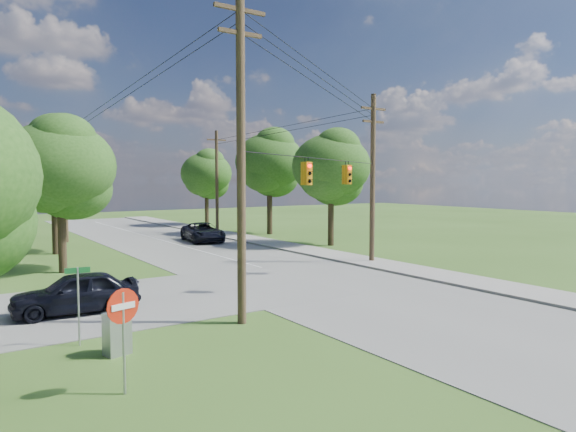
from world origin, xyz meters
TOP-DOWN VIEW (x-y plane):
  - ground at (0.00, 0.00)m, footprint 140.00×140.00m
  - main_road at (2.00, 5.00)m, footprint 10.00×100.00m
  - sidewalk_east at (8.70, 5.00)m, footprint 2.60×100.00m
  - pole_sw at (-4.60, 0.40)m, footprint 2.00×0.32m
  - pole_ne at (8.90, 8.00)m, footprint 2.00×0.32m
  - pole_north_e at (8.90, 30.00)m, footprint 2.00×0.32m
  - pole_north_w at (-5.00, 30.00)m, footprint 2.00×0.32m
  - power_lines at (1.50, 11.54)m, footprint 13.93×29.62m
  - traffic_signals at (2.55, 4.43)m, footprint 4.91×3.27m
  - tree_w_near at (-8.00, 15.00)m, footprint 6.00×6.00m
  - tree_w_mid at (-7.00, 23.00)m, footprint 6.40×6.40m
  - tree_w_far at (-9.00, 33.00)m, footprint 6.00×6.00m
  - tree_e_near at (12.00, 16.00)m, footprint 6.20×6.20m
  - tree_e_mid at (12.50, 26.00)m, footprint 6.60×6.60m
  - tree_e_far at (11.50, 38.00)m, footprint 5.80×5.80m
  - car_cross_dark at (-9.30, 5.15)m, footprint 4.83×2.26m
  - car_main_north at (4.55, 23.84)m, footprint 3.38×5.98m
  - control_cabinet at (-9.30, -0.49)m, footprint 0.81×0.66m
  - do_not_enter_sign at (-9.95, -3.46)m, footprint 0.84×0.27m
  - street_name_sign at (-10.05, 1.00)m, footprint 0.74×0.11m

SIDE VIEW (x-z plane):
  - ground at x=0.00m, z-range 0.00..0.00m
  - main_road at x=2.00m, z-range 0.00..0.03m
  - sidewalk_east at x=8.70m, z-range 0.00..0.12m
  - control_cabinet at x=-9.30m, z-range 0.00..1.27m
  - car_main_north at x=4.55m, z-range 0.03..1.61m
  - car_cross_dark at x=-9.30m, z-range 0.03..1.63m
  - street_name_sign at x=-10.05m, z-range 0.36..2.84m
  - do_not_enter_sign at x=-9.95m, z-range 0.58..3.17m
  - pole_north_e at x=8.90m, z-range 0.13..10.13m
  - pole_north_w at x=-5.00m, z-range 0.13..10.13m
  - pole_ne at x=8.90m, z-range 0.22..10.72m
  - traffic_signals at x=2.55m, z-range 4.97..6.02m
  - tree_e_far at x=11.50m, z-range 1.76..10.08m
  - tree_w_near at x=-8.00m, z-range 1.72..10.12m
  - pole_sw at x=-4.60m, z-range 0.23..12.23m
  - tree_w_far at x=-9.00m, z-range 1.89..10.62m
  - tree_e_near at x=12.00m, z-range 1.85..10.66m
  - tree_w_mid at x=-7.00m, z-range 1.97..11.19m
  - tree_e_mid at x=12.50m, z-range 2.09..11.73m
  - power_lines at x=1.50m, z-range 6.69..11.62m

